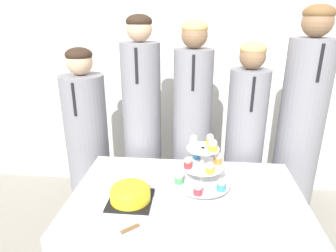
{
  "coord_description": "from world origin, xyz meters",
  "views": [
    {
      "loc": [
        0.03,
        -0.96,
        1.59
      ],
      "look_at": [
        -0.1,
        0.43,
        1.07
      ],
      "focal_mm": 32.0,
      "sensor_mm": 36.0,
      "label": 1
    }
  ],
  "objects_px": {
    "student_1": "(143,138)",
    "cupcake_stand": "(202,167)",
    "student_3": "(243,152)",
    "student_2": "(191,141)",
    "round_cake": "(130,193)",
    "student_4": "(298,140)",
    "cake_knife": "(141,224)",
    "student_0": "(88,149)"
  },
  "relations": [
    {
      "from": "student_1",
      "to": "student_2",
      "type": "distance_m",
      "value": 0.35
    },
    {
      "from": "round_cake",
      "to": "student_1",
      "type": "bearing_deg",
      "value": 94.73
    },
    {
      "from": "cake_knife",
      "to": "student_3",
      "type": "bearing_deg",
      "value": 14.46
    },
    {
      "from": "round_cake",
      "to": "student_4",
      "type": "xyz_separation_m",
      "value": [
        1.02,
        0.69,
        0.03
      ]
    },
    {
      "from": "student_2",
      "to": "student_4",
      "type": "xyz_separation_m",
      "value": [
        0.73,
        0.0,
        0.04
      ]
    },
    {
      "from": "round_cake",
      "to": "cake_knife",
      "type": "relative_size",
      "value": 0.92
    },
    {
      "from": "student_1",
      "to": "student_2",
      "type": "bearing_deg",
      "value": -0.0
    },
    {
      "from": "student_1",
      "to": "cupcake_stand",
      "type": "bearing_deg",
      "value": -53.22
    },
    {
      "from": "student_0",
      "to": "student_3",
      "type": "xyz_separation_m",
      "value": [
        1.13,
        -0.0,
        0.03
      ]
    },
    {
      "from": "round_cake",
      "to": "student_4",
      "type": "height_order",
      "value": "student_4"
    },
    {
      "from": "round_cake",
      "to": "cake_knife",
      "type": "height_order",
      "value": "round_cake"
    },
    {
      "from": "student_3",
      "to": "student_1",
      "type": "bearing_deg",
      "value": 180.0
    },
    {
      "from": "student_0",
      "to": "student_1",
      "type": "bearing_deg",
      "value": 0.0
    },
    {
      "from": "cake_knife",
      "to": "student_4",
      "type": "height_order",
      "value": "student_4"
    },
    {
      "from": "cake_knife",
      "to": "student_2",
      "type": "relative_size",
      "value": 0.15
    },
    {
      "from": "cake_knife",
      "to": "student_0",
      "type": "xyz_separation_m",
      "value": [
        -0.55,
        0.86,
        -0.06
      ]
    },
    {
      "from": "cupcake_stand",
      "to": "student_2",
      "type": "bearing_deg",
      "value": 96.78
    },
    {
      "from": "student_1",
      "to": "student_4",
      "type": "height_order",
      "value": "student_4"
    },
    {
      "from": "student_0",
      "to": "student_2",
      "type": "bearing_deg",
      "value": -0.0
    },
    {
      "from": "student_0",
      "to": "student_4",
      "type": "xyz_separation_m",
      "value": [
        1.49,
        0.0,
        0.14
      ]
    },
    {
      "from": "cake_knife",
      "to": "student_1",
      "type": "height_order",
      "value": "student_1"
    },
    {
      "from": "student_2",
      "to": "student_1",
      "type": "bearing_deg",
      "value": 180.0
    },
    {
      "from": "student_1",
      "to": "student_3",
      "type": "relative_size",
      "value": 1.11
    },
    {
      "from": "student_1",
      "to": "student_4",
      "type": "xyz_separation_m",
      "value": [
        1.07,
        0.0,
        0.03
      ]
    },
    {
      "from": "student_0",
      "to": "student_4",
      "type": "relative_size",
      "value": 0.84
    },
    {
      "from": "round_cake",
      "to": "student_2",
      "type": "distance_m",
      "value": 0.75
    },
    {
      "from": "cake_knife",
      "to": "student_1",
      "type": "relative_size",
      "value": 0.15
    },
    {
      "from": "cupcake_stand",
      "to": "student_3",
      "type": "bearing_deg",
      "value": 61.51
    },
    {
      "from": "round_cake",
      "to": "cake_knife",
      "type": "bearing_deg",
      "value": -64.34
    },
    {
      "from": "student_2",
      "to": "student_4",
      "type": "bearing_deg",
      "value": 0.0
    },
    {
      "from": "round_cake",
      "to": "cupcake_stand",
      "type": "height_order",
      "value": "cupcake_stand"
    },
    {
      "from": "student_2",
      "to": "cake_knife",
      "type": "bearing_deg",
      "value": -103.51
    },
    {
      "from": "round_cake",
      "to": "student_2",
      "type": "bearing_deg",
      "value": 67.09
    },
    {
      "from": "student_0",
      "to": "cupcake_stand",
      "type": "bearing_deg",
      "value": -33.87
    },
    {
      "from": "student_3",
      "to": "student_2",
      "type": "bearing_deg",
      "value": 180.0
    },
    {
      "from": "round_cake",
      "to": "student_1",
      "type": "height_order",
      "value": "student_1"
    },
    {
      "from": "cake_knife",
      "to": "cupcake_stand",
      "type": "bearing_deg",
      "value": 6.61
    },
    {
      "from": "cake_knife",
      "to": "student_1",
      "type": "bearing_deg",
      "value": 57.33
    },
    {
      "from": "cupcake_stand",
      "to": "student_2",
      "type": "height_order",
      "value": "student_2"
    },
    {
      "from": "cake_knife",
      "to": "student_1",
      "type": "xyz_separation_m",
      "value": [
        -0.14,
        0.86,
        0.06
      ]
    },
    {
      "from": "student_2",
      "to": "student_4",
      "type": "relative_size",
      "value": 0.95
    },
    {
      "from": "round_cake",
      "to": "cake_knife",
      "type": "xyz_separation_m",
      "value": [
        0.08,
        -0.17,
        -0.05
      ]
    }
  ]
}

